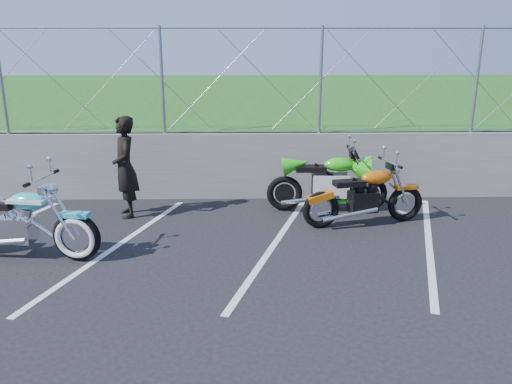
{
  "coord_description": "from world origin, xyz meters",
  "views": [
    {
      "loc": [
        -0.46,
        -6.14,
        2.94
      ],
      "look_at": [
        -0.28,
        1.3,
        0.75
      ],
      "focal_mm": 35.0,
      "sensor_mm": 36.0,
      "label": 1
    }
  ],
  "objects_px": {
    "cruiser_turquoise": "(20,225)",
    "naked_orange": "(366,198)",
    "sportbike_green": "(329,185)",
    "person_standing": "(125,167)"
  },
  "relations": [
    {
      "from": "cruiser_turquoise",
      "to": "naked_orange",
      "type": "xyz_separation_m",
      "value": [
        5.24,
        1.27,
        -0.03
      ]
    },
    {
      "from": "sportbike_green",
      "to": "person_standing",
      "type": "xyz_separation_m",
      "value": [
        -3.63,
        -0.2,
        0.4
      ]
    },
    {
      "from": "sportbike_green",
      "to": "naked_orange",
      "type": "bearing_deg",
      "value": -53.98
    },
    {
      "from": "naked_orange",
      "to": "person_standing",
      "type": "relative_size",
      "value": 1.2
    },
    {
      "from": "cruiser_turquoise",
      "to": "sportbike_green",
      "type": "height_order",
      "value": "cruiser_turquoise"
    },
    {
      "from": "sportbike_green",
      "to": "person_standing",
      "type": "relative_size",
      "value": 1.24
    },
    {
      "from": "person_standing",
      "to": "sportbike_green",
      "type": "bearing_deg",
      "value": 73.31
    },
    {
      "from": "naked_orange",
      "to": "person_standing",
      "type": "xyz_separation_m",
      "value": [
        -4.14,
        0.55,
        0.43
      ]
    },
    {
      "from": "cruiser_turquoise",
      "to": "sportbike_green",
      "type": "distance_m",
      "value": 5.14
    },
    {
      "from": "sportbike_green",
      "to": "person_standing",
      "type": "height_order",
      "value": "person_standing"
    }
  ]
}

